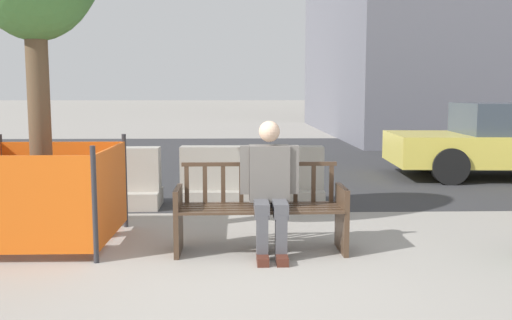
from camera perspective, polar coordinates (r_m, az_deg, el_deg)
name	(u,v)px	position (r m, az deg, el deg)	size (l,w,h in m)	color
ground_plane	(246,279)	(5.00, -1.02, -11.84)	(200.00, 200.00, 0.00)	gray
street_asphalt	(241,159)	(13.53, -1.49, 0.08)	(120.00, 12.00, 0.01)	#333335
street_bench	(260,213)	(5.74, 0.45, -5.27)	(1.70, 0.55, 0.88)	#473323
seated_person	(270,185)	(5.63, 1.39, -2.47)	(0.58, 0.72, 1.31)	#66605B
jersey_barrier_centre	(252,181)	(8.04, -0.41, -2.16)	(2.02, 0.73, 0.84)	#9E998E
jersey_barrier_left	(87,183)	(8.21, -16.51, -2.26)	(2.01, 0.70, 0.84)	#ADA89E
construction_fence	(43,192)	(6.40, -20.53, -3.00)	(1.48, 1.48, 1.11)	#2D2D33
car_taxi_near	(511,141)	(11.64, 24.16, 1.78)	(4.42, 2.16, 1.39)	#DBC64C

